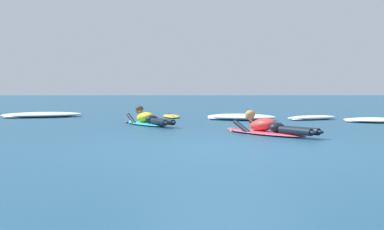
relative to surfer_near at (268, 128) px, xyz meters
The scene contains 8 objects.
ground_plane 7.71m from the surfer_near, 98.73° to the left, with size 120.00×120.00×0.00m, color navy.
surfer_near is the anchor object (origin of this frame).
surfer_far 3.87m from the surfer_near, 132.63° to the left, with size 1.53×2.40×0.54m.
drifting_surfboard 6.91m from the surfer_near, 106.94° to the left, with size 0.70×2.00×0.16m.
whitewater_front 4.93m from the surfer_near, 88.32° to the left, with size 2.39×1.79×0.19m.
whitewater_mid_left 5.41m from the surfer_near, 64.48° to the left, with size 1.89×1.24×0.14m.
whitewater_mid_right 9.19m from the surfer_near, 133.74° to the left, with size 2.86×1.99×0.17m.
whitewater_back 5.33m from the surfer_near, 43.55° to the left, with size 2.09×1.62×0.13m.
Camera 1 is at (-0.81, -7.67, 0.94)m, focal length 45.95 mm.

